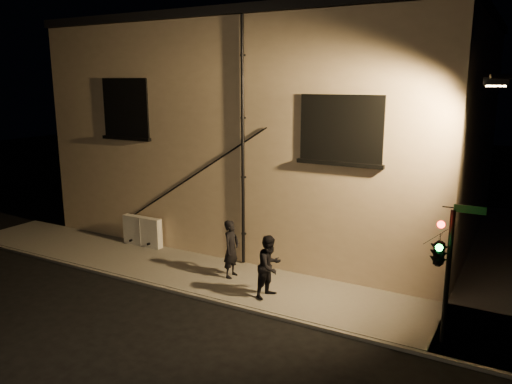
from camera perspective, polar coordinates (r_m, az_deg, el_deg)
The scene contains 7 objects.
ground at distance 14.64m, azimuth -1.20°, elevation -13.29°, with size 90.00×90.00×0.00m, color black.
sidewalk at distance 17.82m, azimuth 9.50°, elevation -8.41°, with size 21.00×16.00×0.12m.
building at distance 22.62m, azimuth 3.77°, elevation 7.49°, with size 16.20×12.23×8.80m.
utility_cabinet at distance 19.91m, azimuth -12.84°, elevation -4.38°, with size 1.74×0.29×1.15m, color white.
pedestrian_a at distance 16.28m, azimuth -2.84°, elevation -6.50°, with size 0.69×0.46×1.90m, color black.
pedestrian_b at distance 14.83m, azimuth 1.57°, elevation -8.48°, with size 0.91×0.71×1.88m, color black.
traffic_signal at distance 12.59m, azimuth 20.28°, elevation -6.34°, with size 1.34×2.06×3.49m.
Camera 1 is at (6.69, -11.36, 6.37)m, focal length 35.00 mm.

